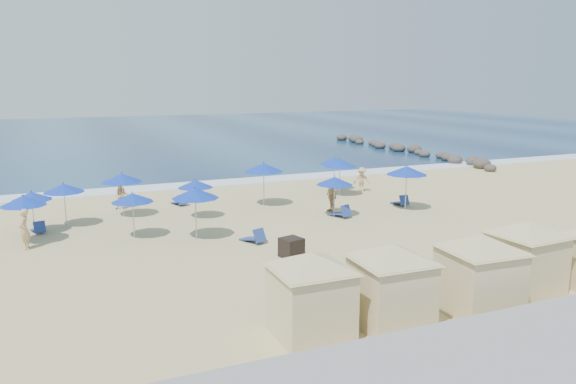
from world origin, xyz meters
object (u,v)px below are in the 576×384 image
(cabana_0, at_px, (311,284))
(umbrella_8, at_px, (335,181))
(umbrella_6, at_px, (195,193))
(beachgoer_3, at_px, (362,180))
(umbrella_10, at_px, (340,163))
(cabana_1, at_px, (391,274))
(umbrella_7, at_px, (264,167))
(umbrella_9, at_px, (334,161))
(beachgoer_1, at_px, (122,195))
(umbrella_5, at_px, (195,184))
(cabana_3, at_px, (527,247))
(umbrella_1, at_px, (23,201))
(beachgoer_2, at_px, (331,196))
(umbrella_11, at_px, (407,170))
(rock_jetty, at_px, (404,149))
(umbrella_0, at_px, (32,196))
(umbrella_3, at_px, (132,198))
(cabana_2, at_px, (480,264))
(trash_bin, at_px, (291,248))
(umbrella_4, at_px, (122,178))
(umbrella_2, at_px, (64,188))
(beachgoer_0, at_px, (24,229))

(cabana_0, bearing_deg, umbrella_8, 59.21)
(umbrella_6, xyz_separation_m, beachgoer_3, (12.98, 6.68, -1.37))
(umbrella_6, height_order, umbrella_10, umbrella_6)
(cabana_1, bearing_deg, umbrella_7, 81.89)
(umbrella_8, height_order, umbrella_9, umbrella_8)
(beachgoer_1, bearing_deg, umbrella_5, -38.56)
(cabana_3, xyz_separation_m, umbrella_1, (-16.30, 13.52, 0.37))
(beachgoer_2, bearing_deg, umbrella_9, 151.81)
(umbrella_5, relative_size, umbrella_11, 0.82)
(rock_jetty, xyz_separation_m, umbrella_6, (-27.66, -22.75, 1.84))
(umbrella_9, bearing_deg, cabana_3, -97.84)
(umbrella_0, xyz_separation_m, umbrella_3, (4.35, -2.77, 0.09))
(cabana_0, distance_m, cabana_2, 5.69)
(cabana_3, height_order, beachgoer_2, cabana_3)
(cabana_2, distance_m, beachgoer_3, 19.91)
(umbrella_6, relative_size, beachgoer_1, 1.58)
(trash_bin, relative_size, umbrella_3, 0.37)
(umbrella_0, xyz_separation_m, umbrella_7, (12.50, 1.28, 0.44))
(umbrella_4, height_order, umbrella_11, umbrella_11)
(cabana_3, relative_size, umbrella_11, 1.70)
(umbrella_2, distance_m, beachgoer_1, 4.46)
(umbrella_2, distance_m, umbrella_3, 4.57)
(umbrella_1, relative_size, umbrella_4, 0.92)
(cabana_2, bearing_deg, umbrella_8, 81.98)
(cabana_0, distance_m, umbrella_3, 13.06)
(beachgoer_0, xyz_separation_m, beachgoer_1, (4.96, 6.40, -0.11))
(rock_jetty, relative_size, cabana_3, 5.92)
(cabana_3, relative_size, beachgoer_3, 2.74)
(cabana_1, xyz_separation_m, umbrella_8, (4.95, 12.89, 0.38))
(umbrella_7, relative_size, beachgoer_2, 1.49)
(cabana_2, height_order, beachgoer_3, cabana_2)
(rock_jetty, bearing_deg, beachgoer_3, -132.41)
(umbrella_1, relative_size, beachgoer_0, 1.26)
(beachgoer_2, xyz_separation_m, beachgoer_3, (4.54, 4.27, -0.07))
(cabana_2, height_order, beachgoer_0, cabana_2)
(cabana_2, relative_size, umbrella_1, 2.00)
(umbrella_7, height_order, umbrella_9, umbrella_7)
(umbrella_6, relative_size, umbrella_11, 0.96)
(umbrella_2, xyz_separation_m, umbrella_11, (18.09, -3.78, 0.30))
(cabana_0, height_order, umbrella_1, cabana_0)
(cabana_1, bearing_deg, umbrella_4, 107.86)
(beachgoer_3, bearing_deg, cabana_0, -100.25)
(cabana_3, bearing_deg, beachgoer_0, 142.37)
(umbrella_3, height_order, umbrella_4, umbrella_4)
(beachgoer_2, bearing_deg, trash_bin, -37.71)
(beachgoer_1, bearing_deg, beachgoer_2, -16.17)
(umbrella_10, bearing_deg, cabana_2, -104.98)
(umbrella_8, height_order, beachgoer_1, umbrella_8)
(umbrella_2, relative_size, beachgoer_1, 1.44)
(umbrella_0, relative_size, umbrella_7, 0.81)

